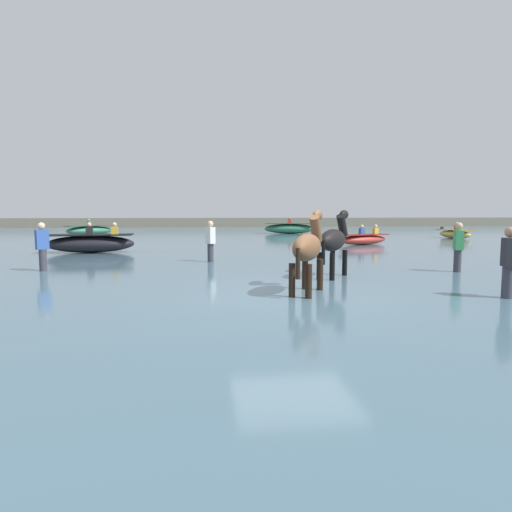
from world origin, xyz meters
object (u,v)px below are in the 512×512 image
horse_trailing_black (334,242)px  boat_distant_east (455,234)px  horse_lead_bay (308,250)px  person_onlooker_right (42,250)px  person_wading_close (210,244)px  boat_near_port (89,230)px  boat_far_offshore (91,243)px  boat_near_starboard (363,239)px  person_spectator_far (458,250)px  person_wading_mid (508,267)px  boat_mid_channel (289,228)px

horse_trailing_black → boat_distant_east: size_ratio=0.72×
horse_lead_bay → person_onlooker_right: bearing=147.8°
horse_trailing_black → person_wading_close: (-3.03, 3.77, -0.29)m
boat_near_port → boat_distant_east: (23.92, -6.88, -0.07)m
boat_far_offshore → boat_near_starboard: bearing=13.2°
horse_lead_bay → person_spectator_far: 5.47m
boat_near_starboard → person_wading_mid: bearing=-99.7°
boat_near_port → horse_trailing_black: bearing=-62.5°
boat_near_starboard → person_spectator_far: 10.23m
boat_distant_east → person_wading_mid: (-10.04, -18.11, 0.31)m
boat_near_port → person_wading_mid: size_ratio=2.07×
horse_trailing_black → person_wading_close: 4.84m
boat_distant_east → person_wading_mid: bearing=-119.0°
horse_lead_bay → person_wading_close: 6.13m
boat_near_port → person_onlooker_right: person_onlooker_right is taller
person_spectator_far → person_wading_close: bearing=153.8°
person_spectator_far → person_onlooker_right: 11.46m
boat_mid_channel → person_wading_mid: (-0.90, -25.52, 0.19)m
boat_mid_channel → person_wading_close: (-6.40, -18.69, 0.19)m
boat_distant_east → boat_far_offshore: bearing=-160.1°
boat_near_starboard → person_wading_mid: size_ratio=1.89×
boat_distant_east → person_spectator_far: person_spectator_far is taller
person_spectator_far → person_wading_close: 7.45m
person_onlooker_right → boat_distant_east: bearing=32.8°
person_onlooker_right → horse_trailing_black: bearing=-14.8°
horse_trailing_black → boat_mid_channel: bearing=81.5°
person_spectator_far → person_wading_close: size_ratio=1.00×
person_spectator_far → person_wading_close: same height
boat_near_starboard → horse_lead_bay: bearing=-115.2°
person_wading_mid → person_wading_close: 8.77m
person_spectator_far → boat_distant_east: bearing=58.7°
boat_near_starboard → person_wading_close: 10.44m
horse_trailing_black → boat_mid_channel: size_ratio=0.48×
horse_trailing_black → boat_distant_east: bearing=50.3°
person_onlooker_right → person_wading_close: 4.98m
person_wading_mid → person_onlooker_right: (-10.17, 5.11, 0.00)m
person_wading_mid → person_onlooker_right: bearing=153.3°
boat_far_offshore → person_wading_close: bearing=-39.3°
horse_lead_bay → boat_near_starboard: (5.99, 12.71, -0.60)m
horse_lead_bay → person_spectator_far: bearing=27.9°
boat_distant_east → boat_mid_channel: boat_mid_channel is taller
person_spectator_far → boat_mid_channel: bearing=90.7°
boat_near_starboard → boat_mid_channel: (-1.44, 11.81, 0.13)m
boat_mid_channel → person_spectator_far: size_ratio=2.50×
horse_lead_bay → horse_trailing_black: bearing=60.5°
boat_far_offshore → boat_distant_east: 21.61m
person_onlooker_right → horse_lead_bay: bearing=-32.2°
person_wading_mid → person_onlooker_right: size_ratio=1.00×
boat_mid_channel → person_wading_mid: size_ratio=2.50×
boat_distant_east → boat_mid_channel: bearing=140.9°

